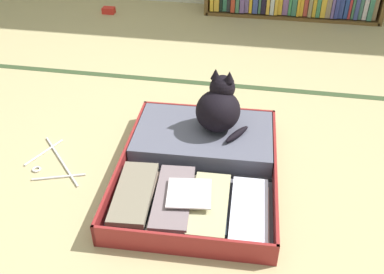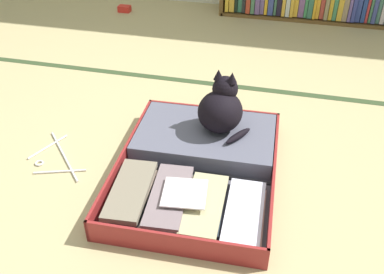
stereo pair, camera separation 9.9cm
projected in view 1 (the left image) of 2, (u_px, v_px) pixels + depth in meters
ground_plane at (172, 189)px, 1.91m from camera, size 10.00×10.00×0.00m
tatami_border at (205, 83)px, 2.68m from camera, size 4.80×0.05×0.00m
open_suitcase at (198, 161)px, 1.99m from camera, size 0.72×0.92×0.11m
black_cat at (219, 107)px, 2.05m from camera, size 0.28×0.27×0.29m
clothes_hanger at (53, 163)px, 2.04m from camera, size 0.31×0.32×0.01m
small_red_pouch at (109, 10)px, 3.65m from camera, size 0.10×0.07×0.05m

